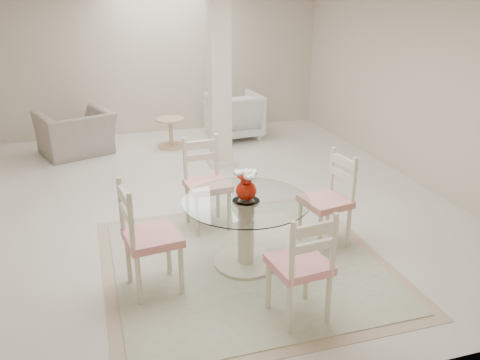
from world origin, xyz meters
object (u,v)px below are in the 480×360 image
object	(u,v)px
red_vase	(246,185)
dining_chair_south	(304,259)
dining_chair_north	(205,176)
dining_chair_east	(332,193)
recliner_taupe	(76,133)
dining_table	(246,233)
column	(219,79)
dining_chair_west	(143,230)
armchair_white	(234,115)
side_table	(171,134)

from	to	relation	value
red_vase	dining_chair_south	distance (m)	1.06
dining_chair_north	dining_chair_south	world-z (taller)	dining_chair_north
dining_chair_east	recliner_taupe	bearing A→B (deg)	-157.39
dining_table	dining_chair_east	size ratio (longest dim) A/B	1.10
column	red_vase	bearing A→B (deg)	-100.14
dining_chair_west	armchair_white	xyz separation A→B (m)	(2.19, 4.59, -0.21)
dining_chair_north	side_table	xyz separation A→B (m)	(0.13, 3.15, -0.38)
side_table	dining_chair_south	bearing A→B (deg)	-87.67
dining_table	dining_chair_east	xyz separation A→B (m)	(1.01, 0.18, 0.23)
dining_table	dining_chair_west	xyz separation A→B (m)	(-1.01, -0.17, 0.26)
dining_chair_south	recliner_taupe	xyz separation A→B (m)	(-1.77, 5.24, -0.23)
column	armchair_white	distance (m)	1.80
dining_chair_north	side_table	bearing A→B (deg)	82.75
dining_chair_east	recliner_taupe	distance (m)	4.83
red_vase	recliner_taupe	bearing A→B (deg)	110.73
column	dining_table	bearing A→B (deg)	-100.16
column	dining_chair_south	world-z (taller)	column
dining_chair_north	dining_chair_west	bearing A→B (deg)	-130.32
dining_chair_east	armchair_white	world-z (taller)	dining_chair_east
dining_table	dining_chair_south	bearing A→B (deg)	-80.39
dining_table	side_table	xyz separation A→B (m)	(-0.04, 4.16, -0.13)
recliner_taupe	dining_chair_west	bearing A→B (deg)	78.01
dining_table	dining_chair_north	xyz separation A→B (m)	(-0.17, 1.01, 0.25)
dining_table	armchair_white	world-z (taller)	armchair_white
column	dining_chair_east	size ratio (longest dim) A/B	2.38
column	recliner_taupe	distance (m)	2.65
armchair_white	recliner_taupe	bearing A→B (deg)	-0.69
dining_chair_west	dining_chair_south	size ratio (longest dim) A/B	1.05
dining_chair_west	dining_chair_south	world-z (taller)	dining_chair_west
armchair_white	side_table	xyz separation A→B (m)	(-1.22, -0.25, -0.18)
armchair_white	column	bearing A→B (deg)	60.93
recliner_taupe	armchair_white	size ratio (longest dim) A/B	1.22
column	dining_chair_north	distance (m)	2.25
red_vase	side_table	size ratio (longest dim) A/B	0.61
dining_chair_south	dining_chair_west	bearing A→B (deg)	-41.14
column	dining_chair_east	xyz separation A→B (m)	(0.47, -2.84, -0.75)
dining_chair_east	armchair_white	bearing A→B (deg)	167.54
dining_chair_north	recliner_taupe	xyz separation A→B (m)	(-1.43, 3.22, -0.25)
dining_chair_west	recliner_taupe	world-z (taller)	dining_chair_west
dining_chair_south	armchair_white	size ratio (longest dim) A/B	1.25
red_vase	recliner_taupe	xyz separation A→B (m)	(-1.60, 4.23, -0.51)
recliner_taupe	red_vase	bearing A→B (deg)	91.14
column	recliner_taupe	world-z (taller)	column
dining_chair_east	dining_chair_west	size ratio (longest dim) A/B	0.95
dining_chair_north	dining_chair_west	xyz separation A→B (m)	(-0.84, -1.18, 0.02)
dining_table	side_table	distance (m)	4.16
dining_chair_north	dining_chair_west	size ratio (longest dim) A/B	0.97
dining_table	red_vase	world-z (taller)	red_vase
dining_table	dining_chair_west	distance (m)	1.06
armchair_white	dining_chair_west	bearing A→B (deg)	59.99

